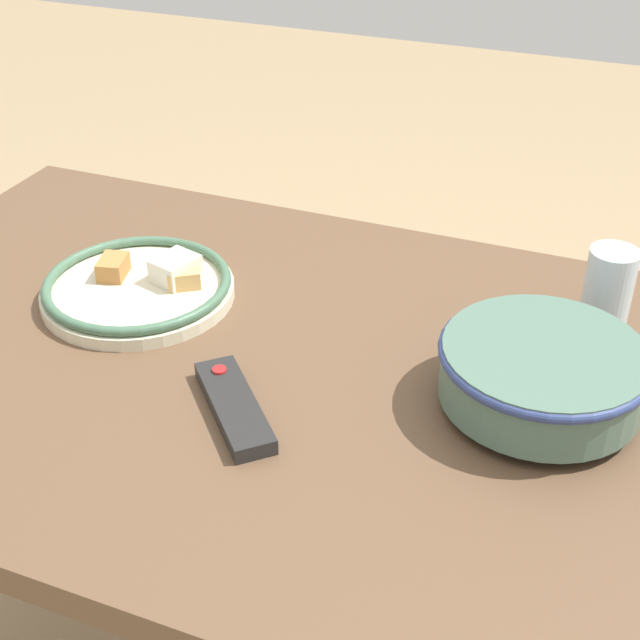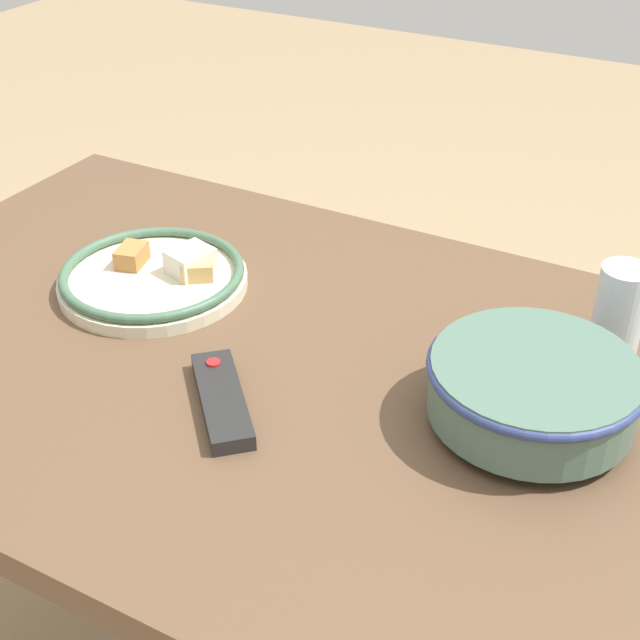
% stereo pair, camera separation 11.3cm
% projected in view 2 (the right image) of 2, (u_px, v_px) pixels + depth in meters
% --- Properties ---
extents(dining_table, '(1.44, 0.81, 0.74)m').
position_uv_depth(dining_table, '(324.00, 426.00, 1.15)').
color(dining_table, brown).
rests_on(dining_table, ground_plane).
extents(noodle_bowl, '(0.24, 0.24, 0.08)m').
position_uv_depth(noodle_bowl, '(533.00, 388.00, 1.00)').
color(noodle_bowl, '#4C6B5B').
rests_on(noodle_bowl, dining_table).
extents(food_plate, '(0.27, 0.27, 0.05)m').
position_uv_depth(food_plate, '(155.00, 276.00, 1.27)').
color(food_plate, beige).
rests_on(food_plate, dining_table).
extents(tv_remote, '(0.15, 0.16, 0.02)m').
position_uv_depth(tv_remote, '(222.00, 400.00, 1.04)').
color(tv_remote, black).
rests_on(tv_remote, dining_table).
extents(drinking_glass, '(0.06, 0.06, 0.12)m').
position_uv_depth(drinking_glass, '(620.00, 308.00, 1.12)').
color(drinking_glass, silver).
rests_on(drinking_glass, dining_table).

